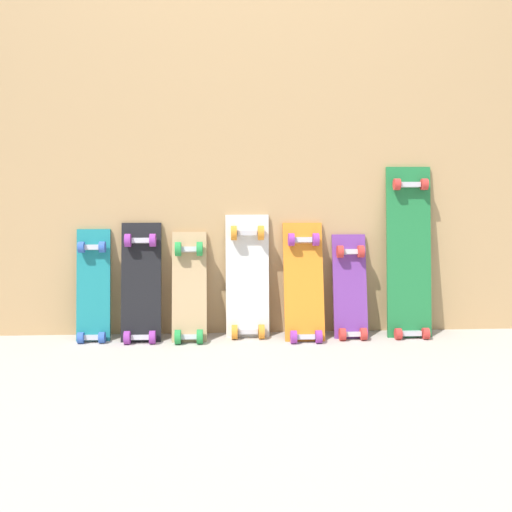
{
  "coord_description": "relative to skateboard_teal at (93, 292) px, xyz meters",
  "views": [
    {
      "loc": [
        -0.16,
        -3.0,
        0.83
      ],
      "look_at": [
        0.0,
        -0.07,
        0.41
      ],
      "focal_mm": 43.62,
      "sensor_mm": 36.0,
      "label": 1
    }
  ],
  "objects": [
    {
      "name": "skateboard_green",
      "position": [
        1.54,
        -0.0,
        0.15
      ],
      "size": [
        0.22,
        0.2,
        0.9
      ],
      "color": "#1E7238",
      "rests_on": "ground"
    },
    {
      "name": "skateboard_white",
      "position": [
        0.75,
        0.02,
        0.04
      ],
      "size": [
        0.21,
        0.16,
        0.66
      ],
      "color": "silver",
      "rests_on": "ground"
    },
    {
      "name": "skateboard_orange",
      "position": [
        1.02,
        -0.03,
        0.01
      ],
      "size": [
        0.19,
        0.24,
        0.63
      ],
      "color": "orange",
      "rests_on": "ground"
    },
    {
      "name": "ground_plane",
      "position": [
        0.78,
        0.03,
        -0.23
      ],
      "size": [
        12.0,
        12.0,
        0.0
      ],
      "primitive_type": "plane",
      "color": "#B2AAA0"
    },
    {
      "name": "skateboard_natural",
      "position": [
        0.46,
        -0.03,
        -0.0
      ],
      "size": [
        0.17,
        0.23,
        0.58
      ],
      "color": "tan",
      "rests_on": "ground"
    },
    {
      "name": "skateboard_black",
      "position": [
        0.23,
        -0.02,
        0.02
      ],
      "size": [
        0.19,
        0.21,
        0.63
      ],
      "color": "black",
      "rests_on": "ground"
    },
    {
      "name": "skateboard_purple",
      "position": [
        1.25,
        -0.01,
        -0.01
      ],
      "size": [
        0.17,
        0.2,
        0.57
      ],
      "color": "#6B338C",
      "rests_on": "ground"
    },
    {
      "name": "plywood_wall_panel",
      "position": [
        0.78,
        0.1,
        0.63
      ],
      "size": [
        2.78,
        0.04,
        1.73
      ],
      "primitive_type": "cube",
      "color": "tan",
      "rests_on": "ground"
    },
    {
      "name": "skateboard_teal",
      "position": [
        0.0,
        0.0,
        0.0
      ],
      "size": [
        0.16,
        0.18,
        0.6
      ],
      "color": "#197A7F",
      "rests_on": "ground"
    }
  ]
}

